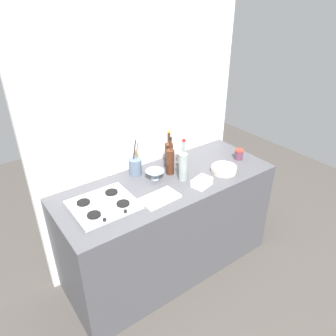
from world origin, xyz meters
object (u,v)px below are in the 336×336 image
object	(u,v)px
utensil_crock	(135,166)
cutting_board	(160,198)
mixing_bowl	(155,174)
stovetop_hob	(103,205)
plate_stack	(224,169)
butter_dish	(202,182)
condiment_jar_front	(181,157)
condiment_jar_rear	(239,154)
wine_bottle_mid_left	(183,165)
wine_bottle_mid_right	(169,153)
wine_bottle_leftmost	(170,160)

from	to	relation	value
utensil_crock	cutting_board	xyz separation A→B (m)	(-0.05, -0.42, -0.06)
mixing_bowl	utensil_crock	bearing A→B (deg)	118.97
stovetop_hob	utensil_crock	bearing A→B (deg)	31.54
plate_stack	butter_dish	size ratio (longest dim) A/B	1.42
condiment_jar_front	cutting_board	bearing A→B (deg)	-142.36
utensil_crock	condiment_jar_front	distance (m)	0.44
condiment_jar_rear	plate_stack	bearing A→B (deg)	-161.23
wine_bottle_mid_left	wine_bottle_mid_right	xyz separation A→B (m)	(0.05, 0.26, -0.01)
plate_stack	utensil_crock	world-z (taller)	utensil_crock
condiment_jar_rear	condiment_jar_front	bearing A→B (deg)	149.14
wine_bottle_leftmost	wine_bottle_mid_left	world-z (taller)	wine_bottle_mid_left
plate_stack	stovetop_hob	bearing A→B (deg)	171.75
plate_stack	mixing_bowl	distance (m)	0.58
stovetop_hob	cutting_board	distance (m)	0.40
condiment_jar_front	cutting_board	world-z (taller)	condiment_jar_front
plate_stack	butter_dish	bearing A→B (deg)	-169.66
utensil_crock	condiment_jar_rear	bearing A→B (deg)	-19.31
cutting_board	wine_bottle_mid_left	bearing A→B (deg)	21.03
mixing_bowl	butter_dish	bearing A→B (deg)	-52.18
wine_bottle_leftmost	wine_bottle_mid_right	xyz separation A→B (m)	(0.07, 0.12, -0.00)
wine_bottle_mid_left	condiment_jar_rear	size ratio (longest dim) A/B	3.91
wine_bottle_mid_right	wine_bottle_leftmost	bearing A→B (deg)	-121.87
condiment_jar_rear	wine_bottle_leftmost	bearing A→B (deg)	166.85
stovetop_hob	cutting_board	bearing A→B (deg)	-23.24
mixing_bowl	condiment_jar_rear	bearing A→B (deg)	-10.93
cutting_board	condiment_jar_rear	bearing A→B (deg)	6.39
stovetop_hob	condiment_jar_front	world-z (taller)	condiment_jar_front
wine_bottle_leftmost	condiment_jar_rear	world-z (taller)	wine_bottle_leftmost
butter_dish	mixing_bowl	bearing A→B (deg)	127.82
stovetop_hob	butter_dish	size ratio (longest dim) A/B	2.94
condiment_jar_rear	wine_bottle_mid_right	bearing A→B (deg)	154.77
condiment_jar_front	cutting_board	size ratio (longest dim) A/B	0.30
plate_stack	utensil_crock	bearing A→B (deg)	146.41
wine_bottle_mid_left	utensil_crock	bearing A→B (deg)	131.27
wine_bottle_leftmost	mixing_bowl	xyz separation A→B (m)	(-0.15, 0.00, -0.09)
wine_bottle_leftmost	condiment_jar_front	world-z (taller)	wine_bottle_leftmost
cutting_board	condiment_jar_front	bearing A→B (deg)	37.64
wine_bottle_mid_left	condiment_jar_rear	xyz separation A→B (m)	(0.63, -0.01, -0.09)
wine_bottle_mid_right	butter_dish	size ratio (longest dim) A/B	2.18
stovetop_hob	condiment_jar_rear	bearing A→B (deg)	-2.40
utensil_crock	cutting_board	bearing A→B (deg)	-96.37
plate_stack	utensil_crock	distance (m)	0.73
wine_bottle_mid_left	mixing_bowl	bearing A→B (deg)	141.03
stovetop_hob	butter_dish	xyz separation A→B (m)	(0.74, -0.20, 0.02)
wine_bottle_leftmost	wine_bottle_mid_right	bearing A→B (deg)	58.13
plate_stack	cutting_board	bearing A→B (deg)	-179.10
mixing_bowl	cutting_board	size ratio (longest dim) A/B	0.53
plate_stack	utensil_crock	size ratio (longest dim) A/B	0.70
stovetop_hob	mixing_bowl	world-z (taller)	mixing_bowl
wine_bottle_leftmost	butter_dish	size ratio (longest dim) A/B	2.18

